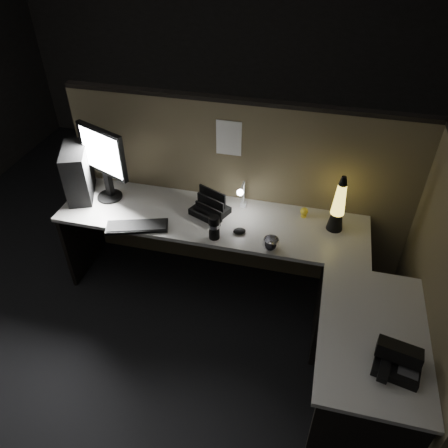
% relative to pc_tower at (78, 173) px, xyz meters
% --- Properties ---
extents(floor, '(6.00, 6.00, 0.00)m').
position_rel_pc_tower_xyz_m(floor, '(1.22, -0.65, -0.93)').
color(floor, black).
rests_on(floor, ground).
extents(room_shell, '(6.00, 6.00, 6.00)m').
position_rel_pc_tower_xyz_m(room_shell, '(1.22, -0.65, 0.69)').
color(room_shell, silver).
rests_on(room_shell, ground).
extents(partition_back, '(2.66, 0.06, 1.50)m').
position_rel_pc_tower_xyz_m(partition_back, '(1.22, 0.28, -0.18)').
color(partition_back, brown).
rests_on(partition_back, ground).
extents(partition_right, '(0.06, 1.66, 1.50)m').
position_rel_pc_tower_xyz_m(partition_right, '(2.55, -0.55, -0.18)').
color(partition_right, brown).
rests_on(partition_right, ground).
extents(desk, '(2.60, 1.60, 0.73)m').
position_rel_pc_tower_xyz_m(desk, '(1.40, -0.40, -0.35)').
color(desk, '#BBB9B0').
rests_on(desk, ground).
extents(pc_tower, '(0.31, 0.42, 0.40)m').
position_rel_pc_tower_xyz_m(pc_tower, '(0.00, 0.00, 0.00)').
color(pc_tower, black).
rests_on(pc_tower, desk).
extents(monitor, '(0.43, 0.22, 0.59)m').
position_rel_pc_tower_xyz_m(monitor, '(0.23, 0.03, 0.15)').
color(monitor, black).
rests_on(monitor, desk).
extents(keyboard, '(0.46, 0.27, 0.02)m').
position_rel_pc_tower_xyz_m(keyboard, '(0.58, -0.29, -0.19)').
color(keyboard, black).
rests_on(keyboard, desk).
extents(mouse, '(0.11, 0.09, 0.04)m').
position_rel_pc_tower_xyz_m(mouse, '(1.31, -0.18, -0.18)').
color(mouse, black).
rests_on(mouse, desk).
extents(clip_lamp, '(0.05, 0.19, 0.24)m').
position_rel_pc_tower_xyz_m(clip_lamp, '(1.27, 0.08, -0.06)').
color(clip_lamp, silver).
rests_on(clip_lamp, desk).
extents(organizer, '(0.31, 0.30, 0.19)m').
position_rel_pc_tower_xyz_m(organizer, '(1.05, 0.01, -0.16)').
color(organizer, black).
rests_on(organizer, desk).
extents(lava_lamp, '(0.12, 0.12, 0.44)m').
position_rel_pc_tower_xyz_m(lava_lamp, '(1.96, 0.04, -0.02)').
color(lava_lamp, black).
rests_on(lava_lamp, desk).
extents(travel_mug, '(0.08, 0.08, 0.18)m').
position_rel_pc_tower_xyz_m(travel_mug, '(1.15, -0.27, -0.11)').
color(travel_mug, black).
rests_on(travel_mug, desk).
extents(steel_mug, '(0.14, 0.14, 0.09)m').
position_rel_pc_tower_xyz_m(steel_mug, '(1.55, -0.29, -0.16)').
color(steel_mug, silver).
rests_on(steel_mug, desk).
extents(figurine, '(0.06, 0.06, 0.06)m').
position_rel_pc_tower_xyz_m(figurine, '(1.73, 0.12, -0.15)').
color(figurine, yellow).
rests_on(figurine, desk).
extents(pinned_paper, '(0.19, 0.00, 0.27)m').
position_rel_pc_tower_xyz_m(pinned_paper, '(1.13, 0.25, 0.31)').
color(pinned_paper, white).
rests_on(pinned_paper, partition_back).
extents(desk_phone, '(0.26, 0.26, 0.14)m').
position_rel_pc_tower_xyz_m(desk_phone, '(2.32, -1.04, -0.15)').
color(desk_phone, black).
rests_on(desk_phone, desk).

